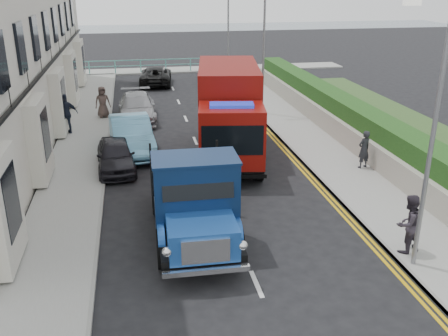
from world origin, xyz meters
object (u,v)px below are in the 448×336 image
Objects in this scene: lamp_mid at (262,42)px; pedestrian_east_near at (364,149)px; lamp_far at (227,25)px; parked_car_front at (116,155)px; bedford_lorry at (195,206)px; lamp_near at (430,123)px; red_lorry at (229,110)px.

lamp_mid is 9.75m from pedestrian_east_near.
lamp_far reaches higher than parked_car_front.
parked_car_front is (-7.78, -7.18, -3.38)m from lamp_mid.
parked_car_front is (-2.35, 6.62, -0.64)m from bedford_lorry.
lamp_far is (0.00, 26.00, 0.00)m from lamp_near.
parked_car_front is 2.37× the size of pedestrian_east_near.
red_lorry is 5.76m from pedestrian_east_near.
pedestrian_east_near is (1.92, 6.96, -3.11)m from lamp_near.
red_lorry is (-3.00, 9.73, -1.98)m from lamp_near.
red_lorry is 4.91× the size of pedestrian_east_near.
bedford_lorry is at bearing -111.48° from lamp_mid.
lamp_mid is 15.07m from bedford_lorry.
pedestrian_east_near is at bearing -84.23° from lamp_far.
lamp_mid is 1.19× the size of bedford_lorry.
lamp_near is at bearing -90.00° from lamp_far.
lamp_far is at bearing 78.18° from bedford_lorry.
lamp_far is 16.66m from red_lorry.
red_lorry reaches higher than parked_car_front.
red_lorry is 5.06m from parked_car_front.
red_lorry reaches higher than pedestrian_east_near.
lamp_mid is 4.58× the size of pedestrian_east_near.
lamp_far is 19.16m from parked_car_front.
lamp_far is (0.00, 10.00, 0.00)m from lamp_mid.
pedestrian_east_near is at bearing -77.99° from lamp_mid.
pedestrian_east_near reaches higher than parked_car_front.
lamp_near and lamp_mid have the same top height.
red_lorry is at bearing -100.45° from lamp_far.
lamp_far is 24.56m from bedford_lorry.
lamp_near is at bearing -63.76° from red_lorry.
bedford_lorry reaches higher than parked_car_front.
bedford_lorry is at bearing -102.85° from lamp_far.
lamp_far is at bearing -103.72° from pedestrian_east_near.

